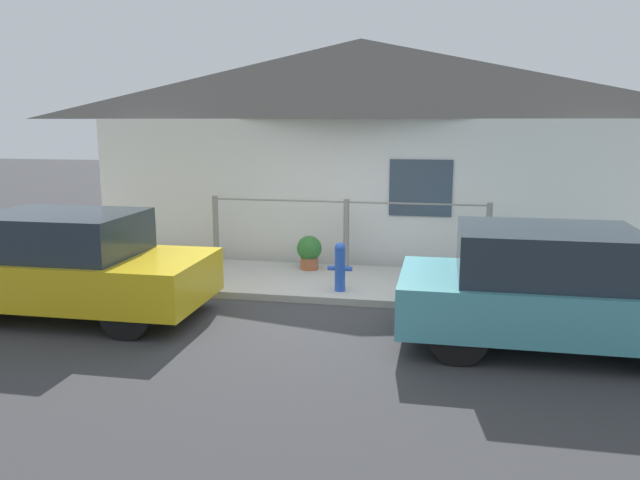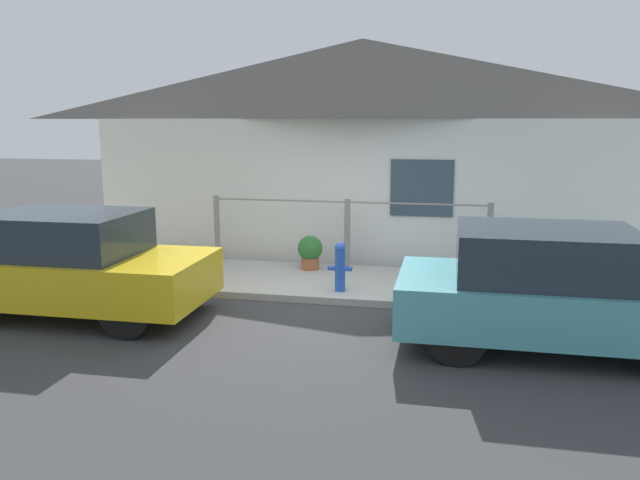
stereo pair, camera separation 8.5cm
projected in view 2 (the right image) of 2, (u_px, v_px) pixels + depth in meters
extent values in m
plane|color=#38383A|center=(325.00, 305.00, 9.09)|extent=(60.00, 60.00, 0.00)
cube|color=#B2AFA8|center=(338.00, 283.00, 10.10)|extent=(24.00, 2.13, 0.11)
cube|color=white|center=(353.00, 194.00, 11.31)|extent=(9.91, 0.12, 2.67)
cube|color=#384756|center=(422.00, 188.00, 10.97)|extent=(1.10, 0.04, 1.00)
pyramid|color=#605B56|center=(362.00, 79.00, 11.92)|extent=(10.31, 2.20, 1.49)
cylinder|color=gray|center=(217.00, 229.00, 11.34)|extent=(0.10, 0.10, 1.20)
cylinder|color=gray|center=(347.00, 233.00, 10.86)|extent=(0.10, 0.10, 1.20)
cylinder|color=gray|center=(489.00, 239.00, 10.38)|extent=(0.10, 0.10, 1.20)
cylinder|color=gray|center=(347.00, 202.00, 10.76)|extent=(4.80, 0.03, 0.03)
cube|color=gold|center=(75.00, 276.00, 8.52)|extent=(3.65, 1.74, 0.60)
cube|color=#232D38|center=(63.00, 233.00, 8.43)|extent=(2.01, 1.52, 0.57)
cylinder|color=black|center=(176.00, 282.00, 9.05)|extent=(0.68, 0.21, 0.67)
cylinder|color=black|center=(126.00, 312.00, 7.64)|extent=(0.68, 0.21, 0.67)
cylinder|color=black|center=(37.00, 274.00, 9.48)|extent=(0.68, 0.21, 0.67)
cube|color=teal|center=(556.00, 303.00, 7.27)|extent=(3.64, 1.75, 0.59)
cube|color=#232D38|center=(546.00, 254.00, 7.19)|extent=(2.01, 1.54, 0.58)
cylinder|color=black|center=(640.00, 308.00, 7.81)|extent=(0.67, 0.20, 0.67)
cylinder|color=black|center=(456.00, 297.00, 8.26)|extent=(0.67, 0.20, 0.67)
cylinder|color=black|center=(456.00, 335.00, 6.81)|extent=(0.67, 0.20, 0.67)
cylinder|color=blue|center=(340.00, 270.00, 9.38)|extent=(0.16, 0.16, 0.63)
sphere|color=blue|center=(340.00, 248.00, 9.31)|extent=(0.17, 0.17, 0.17)
cylinder|color=blue|center=(333.00, 268.00, 9.39)|extent=(0.14, 0.07, 0.07)
cylinder|color=blue|center=(348.00, 269.00, 9.35)|extent=(0.14, 0.07, 0.07)
cylinder|color=#9E5638|center=(310.00, 263.00, 10.79)|extent=(0.31, 0.31, 0.21)
sphere|color=#2D6B2D|center=(310.00, 248.00, 10.73)|extent=(0.43, 0.43, 0.43)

